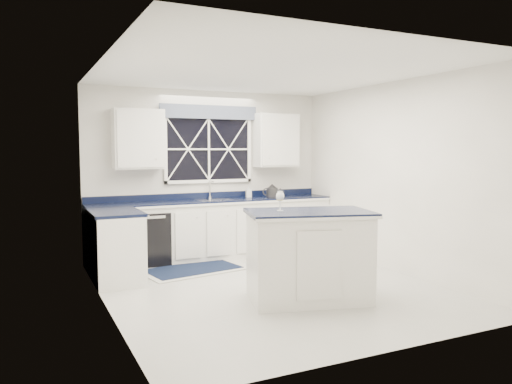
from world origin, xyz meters
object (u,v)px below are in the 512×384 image
kettle (272,191)px  soap_bottle (249,192)px  island (309,255)px  faucet (210,189)px  wine_glass (280,197)px  dishwasher (147,238)px

kettle → soap_bottle: bearing=176.9°
island → soap_bottle: 2.86m
kettle → faucet: bearing=-173.3°
faucet → kettle: size_ratio=0.97×
faucet → kettle: 1.06m
kettle → wine_glass: size_ratio=1.37×
island → kettle: size_ratio=5.05×
kettle → wine_glass: 2.76m
wine_glass → soap_bottle: bearing=72.8°
faucet → kettle: faucet is taller
dishwasher → wine_glass: (0.96, -2.47, 0.79)m
soap_bottle → kettle: bearing=-19.7°
faucet → wine_glass: (-0.14, -2.67, 0.10)m
faucet → wine_glass: 2.67m
wine_glass → island: bearing=-25.4°
dishwasher → soap_bottle: bearing=4.8°
dishwasher → soap_bottle: size_ratio=4.28×
island → wine_glass: size_ratio=6.93×
faucet → wine_glass: bearing=-93.0°
faucet → soap_bottle: 0.67m
dishwasher → kettle: (2.14, 0.01, 0.63)m
wine_glass → kettle: bearing=64.5°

